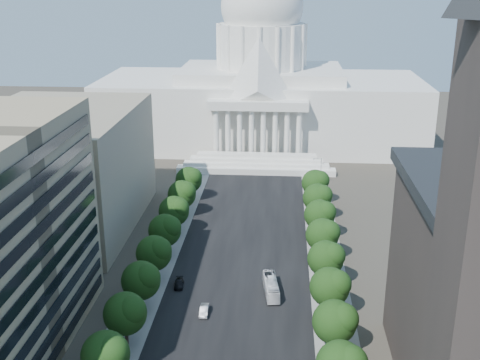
# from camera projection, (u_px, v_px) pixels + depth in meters

# --- Properties ---
(road_asphalt) EXTENTS (30.00, 260.00, 0.01)m
(road_asphalt) POSITION_uv_depth(u_px,v_px,m) (244.00, 246.00, 144.42)
(road_asphalt) COLOR black
(road_asphalt) RESTS_ON ground
(sidewalk_left) EXTENTS (8.00, 260.00, 0.02)m
(sidewalk_left) POSITION_uv_depth(u_px,v_px,m) (166.00, 244.00, 145.72)
(sidewalk_left) COLOR gray
(sidewalk_left) RESTS_ON ground
(sidewalk_right) EXTENTS (8.00, 260.00, 0.02)m
(sidewalk_right) POSITION_uv_depth(u_px,v_px,m) (324.00, 248.00, 143.12)
(sidewalk_right) COLOR gray
(sidewalk_right) RESTS_ON ground
(capitol) EXTENTS (120.00, 56.00, 73.00)m
(capitol) POSITION_uv_depth(u_px,v_px,m) (261.00, 91.00, 227.53)
(capitol) COLOR white
(capitol) RESTS_ON ground
(office_block_left_far) EXTENTS (38.00, 52.00, 30.00)m
(office_block_left_far) POSITION_uv_depth(u_px,v_px,m) (58.00, 170.00, 152.31)
(office_block_left_far) COLOR gray
(office_block_left_far) RESTS_ON ground
(tree_l_c) EXTENTS (7.79, 7.60, 9.97)m
(tree_l_c) POSITION_uv_depth(u_px,v_px,m) (107.00, 354.00, 92.39)
(tree_l_c) COLOR #33261C
(tree_l_c) RESTS_ON ground
(tree_l_d) EXTENTS (7.79, 7.60, 9.97)m
(tree_l_d) POSITION_uv_depth(u_px,v_px,m) (127.00, 313.00, 103.72)
(tree_l_d) COLOR #33261C
(tree_l_d) RESTS_ON ground
(tree_l_e) EXTENTS (7.79, 7.60, 9.97)m
(tree_l_e) POSITION_uv_depth(u_px,v_px,m) (142.00, 280.00, 115.04)
(tree_l_e) COLOR #33261C
(tree_l_e) RESTS_ON ground
(tree_l_f) EXTENTS (7.79, 7.60, 9.97)m
(tree_l_f) POSITION_uv_depth(u_px,v_px,m) (155.00, 252.00, 126.37)
(tree_l_f) COLOR #33261C
(tree_l_f) RESTS_ON ground
(tree_l_g) EXTENTS (7.79, 7.60, 9.97)m
(tree_l_g) POSITION_uv_depth(u_px,v_px,m) (166.00, 230.00, 137.70)
(tree_l_g) COLOR #33261C
(tree_l_g) RESTS_ON ground
(tree_l_h) EXTENTS (7.79, 7.60, 9.97)m
(tree_l_h) POSITION_uv_depth(u_px,v_px,m) (175.00, 210.00, 149.03)
(tree_l_h) COLOR #33261C
(tree_l_h) RESTS_ON ground
(tree_l_i) EXTENTS (7.79, 7.60, 9.97)m
(tree_l_i) POSITION_uv_depth(u_px,v_px,m) (183.00, 194.00, 160.36)
(tree_l_i) COLOR #33261C
(tree_l_i) RESTS_ON ground
(tree_l_j) EXTENTS (7.79, 7.60, 9.97)m
(tree_l_j) POSITION_uv_depth(u_px,v_px,m) (190.00, 179.00, 171.68)
(tree_l_j) COLOR #33261C
(tree_l_j) RESTS_ON ground
(tree_r_d) EXTENTS (7.79, 7.60, 9.97)m
(tree_r_d) POSITION_uv_depth(u_px,v_px,m) (337.00, 321.00, 101.25)
(tree_r_d) COLOR #33261C
(tree_r_d) RESTS_ON ground
(tree_r_e) EXTENTS (7.79, 7.60, 9.97)m
(tree_r_e) POSITION_uv_depth(u_px,v_px,m) (332.00, 286.00, 112.58)
(tree_r_e) COLOR #33261C
(tree_r_e) RESTS_ON ground
(tree_r_f) EXTENTS (7.79, 7.60, 9.97)m
(tree_r_f) POSITION_uv_depth(u_px,v_px,m) (327.00, 258.00, 123.90)
(tree_r_f) COLOR #33261C
(tree_r_f) RESTS_ON ground
(tree_r_g) EXTENTS (7.79, 7.60, 9.97)m
(tree_r_g) POSITION_uv_depth(u_px,v_px,m) (324.00, 234.00, 135.23)
(tree_r_g) COLOR #33261C
(tree_r_g) RESTS_ON ground
(tree_r_h) EXTENTS (7.79, 7.60, 9.97)m
(tree_r_h) POSITION_uv_depth(u_px,v_px,m) (321.00, 214.00, 146.56)
(tree_r_h) COLOR #33261C
(tree_r_h) RESTS_ON ground
(tree_r_i) EXTENTS (7.79, 7.60, 9.97)m
(tree_r_i) POSITION_uv_depth(u_px,v_px,m) (318.00, 197.00, 157.89)
(tree_r_i) COLOR #33261C
(tree_r_i) RESTS_ON ground
(tree_r_j) EXTENTS (7.79, 7.60, 9.97)m
(tree_r_j) POSITION_uv_depth(u_px,v_px,m) (316.00, 182.00, 169.21)
(tree_r_j) COLOR #33261C
(tree_r_j) RESTS_ON ground
(streetlight_c) EXTENTS (2.61, 0.44, 9.00)m
(streetlight_c) POSITION_uv_depth(u_px,v_px,m) (340.00, 289.00, 112.86)
(streetlight_c) COLOR gray
(streetlight_c) RESTS_ON ground
(streetlight_d) EXTENTS (2.61, 0.44, 9.00)m
(streetlight_d) POSITION_uv_depth(u_px,v_px,m) (330.00, 235.00, 136.45)
(streetlight_d) COLOR gray
(streetlight_d) RESTS_ON ground
(streetlight_e) EXTENTS (2.61, 0.44, 9.00)m
(streetlight_e) POSITION_uv_depth(u_px,v_px,m) (324.00, 197.00, 160.05)
(streetlight_e) COLOR gray
(streetlight_e) RESTS_ON ground
(streetlight_f) EXTENTS (2.61, 0.44, 9.00)m
(streetlight_f) POSITION_uv_depth(u_px,v_px,m) (319.00, 168.00, 183.65)
(streetlight_f) COLOR gray
(streetlight_f) RESTS_ON ground
(car_silver) EXTENTS (1.72, 4.59, 1.50)m
(car_silver) POSITION_uv_depth(u_px,v_px,m) (204.00, 310.00, 115.24)
(car_silver) COLOR #A6A8AE
(car_silver) RESTS_ON ground
(car_dark_b) EXTENTS (2.24, 4.63, 1.30)m
(car_dark_b) POSITION_uv_depth(u_px,v_px,m) (179.00, 284.00, 125.44)
(car_dark_b) COLOR black
(car_dark_b) RESTS_ON ground
(city_bus) EXTENTS (3.88, 10.93, 2.98)m
(city_bus) POSITION_uv_depth(u_px,v_px,m) (271.00, 287.00, 122.57)
(city_bus) COLOR white
(city_bus) RESTS_ON ground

